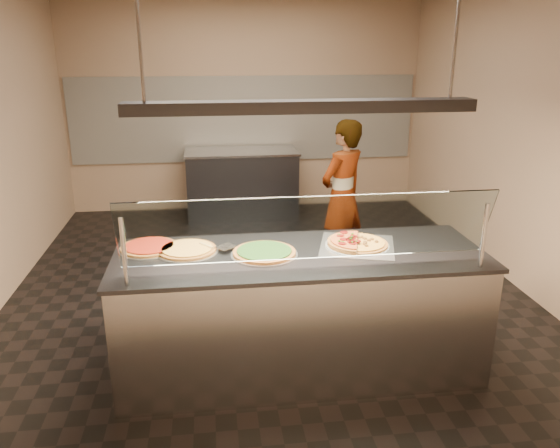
{
  "coord_description": "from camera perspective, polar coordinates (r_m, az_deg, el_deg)",
  "views": [
    {
      "loc": [
        -0.52,
        -4.89,
        2.35
      ],
      "look_at": [
        -0.01,
        -0.95,
        1.02
      ],
      "focal_mm": 35.0,
      "sensor_mm": 36.0,
      "label": 1
    }
  ],
  "objects": [
    {
      "name": "ground",
      "position": [
        5.45,
        -1.2,
        -7.14
      ],
      "size": [
        5.0,
        6.0,
        0.02
      ],
      "primitive_type": "cube",
      "color": "black",
      "rests_on": "ground"
    },
    {
      "name": "lamp_rod_right",
      "position": [
        3.89,
        18.08,
        19.81
      ],
      "size": [
        0.02,
        0.02,
        1.01
      ],
      "primitive_type": "cylinder",
      "color": "#B7B7BC",
      "rests_on": "ceiling"
    },
    {
      "name": "tile_band",
      "position": [
        7.95,
        -3.64,
        10.89
      ],
      "size": [
        4.9,
        0.02,
        1.2
      ],
      "primitive_type": "cube",
      "color": "silver",
      "rests_on": "wall_back"
    },
    {
      "name": "pizza_cheese",
      "position": [
        3.95,
        -9.67,
        -2.61
      ],
      "size": [
        0.44,
        0.44,
        0.03
      ],
      "color": "silver",
      "rests_on": "serving_counter"
    },
    {
      "name": "half_pizza_sausage",
      "position": [
        4.05,
        9.48,
        -1.85
      ],
      "size": [
        0.33,
        0.48,
        0.04
      ],
      "color": "brown",
      "rests_on": "perforated_tray"
    },
    {
      "name": "wall_right",
      "position": [
        5.81,
        24.41,
        8.48
      ],
      "size": [
        0.02,
        6.0,
        3.0
      ],
      "primitive_type": "cube",
      "color": "tan",
      "rests_on": "ground"
    },
    {
      "name": "sneeze_guard",
      "position": [
        3.44,
        3.14,
        -0.55
      ],
      "size": [
        2.38,
        0.18,
        0.54
      ],
      "color": "#B7B7BC",
      "rests_on": "serving_counter"
    },
    {
      "name": "pizza_tomato",
      "position": [
        4.05,
        -13.52,
        -2.32
      ],
      "size": [
        0.43,
        0.43,
        0.03
      ],
      "color": "silver",
      "rests_on": "serving_counter"
    },
    {
      "name": "lamp_rod_left",
      "position": [
        3.57,
        -14.66,
        20.3
      ],
      "size": [
        0.02,
        0.02,
        1.01
      ],
      "primitive_type": "cylinder",
      "color": "#B7B7BC",
      "rests_on": "ceiling"
    },
    {
      "name": "pizza_spatula",
      "position": [
        3.94,
        -6.85,
        -2.27
      ],
      "size": [
        0.28,
        0.17,
        0.02
      ],
      "color": "#B7B7BC",
      "rests_on": "pizza_spinach"
    },
    {
      "name": "perforated_tray",
      "position": [
        4.03,
        8.04,
        -2.2
      ],
      "size": [
        0.65,
        0.65,
        0.01
      ],
      "color": "silver",
      "rests_on": "serving_counter"
    },
    {
      "name": "serving_counter",
      "position": [
        4.06,
        2.07,
        -9.16
      ],
      "size": [
        2.62,
        0.94,
        0.93
      ],
      "color": "#B7B7BC",
      "rests_on": "ground"
    },
    {
      "name": "pizza_spinach",
      "position": [
        3.84,
        -1.66,
        -2.95
      ],
      "size": [
        0.47,
        0.47,
        0.03
      ],
      "color": "silver",
      "rests_on": "serving_counter"
    },
    {
      "name": "half_pizza_pepperoni",
      "position": [
        3.99,
        6.62,
        -1.9
      ],
      "size": [
        0.33,
        0.48,
        0.05
      ],
      "color": "brown",
      "rests_on": "perforated_tray"
    },
    {
      "name": "heat_lamp_housing",
      "position": [
        3.62,
        2.35,
        12.16
      ],
      "size": [
        2.3,
        0.18,
        0.08
      ],
      "primitive_type": "cube",
      "color": "#303035",
      "rests_on": "ceiling"
    },
    {
      "name": "worker",
      "position": [
        5.79,
        6.52,
        2.92
      ],
      "size": [
        0.7,
        0.66,
        1.61
      ],
      "primitive_type": "imported",
      "rotation": [
        0.0,
        0.0,
        3.79
      ],
      "color": "#2A292F",
      "rests_on": "ground"
    },
    {
      "name": "prep_table",
      "position": [
        7.68,
        -3.99,
        4.27
      ],
      "size": [
        1.55,
        0.74,
        0.93
      ],
      "color": "#303035",
      "rests_on": "ground"
    },
    {
      "name": "wall_back",
      "position": [
        7.96,
        -3.68,
        12.34
      ],
      "size": [
        5.0,
        0.02,
        3.0
      ],
      "primitive_type": "cube",
      "color": "tan",
      "rests_on": "ground"
    },
    {
      "name": "wall_front",
      "position": [
        2.12,
        7.42,
        -5.2
      ],
      "size": [
        5.0,
        0.02,
        3.0
      ],
      "primitive_type": "cube",
      "color": "tan",
      "rests_on": "ground"
    }
  ]
}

